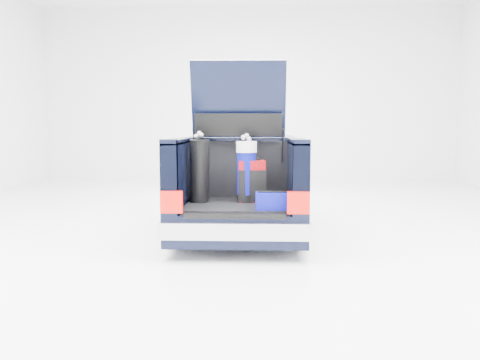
{
  "coord_description": "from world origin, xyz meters",
  "views": [
    {
      "loc": [
        0.28,
        -7.99,
        1.61
      ],
      "look_at": [
        0.0,
        -0.5,
        0.8
      ],
      "focal_mm": 38.0,
      "sensor_mm": 36.0,
      "label": 1
    }
  ],
  "objects_px": {
    "black_golf_bag": "(199,171)",
    "blue_golf_bag": "(246,171)",
    "blue_duffel": "(273,201)",
    "red_suitcase": "(252,181)",
    "car": "(241,184)"
  },
  "relations": [
    {
      "from": "black_golf_bag",
      "to": "blue_golf_bag",
      "type": "height_order",
      "value": "black_golf_bag"
    },
    {
      "from": "blue_golf_bag",
      "to": "blue_duffel",
      "type": "bearing_deg",
      "value": -48.04
    },
    {
      "from": "red_suitcase",
      "to": "blue_golf_bag",
      "type": "bearing_deg",
      "value": 168.46
    },
    {
      "from": "blue_golf_bag",
      "to": "blue_duffel",
      "type": "distance_m",
      "value": 0.73
    },
    {
      "from": "car",
      "to": "blue_golf_bag",
      "type": "relative_size",
      "value": 5.11
    },
    {
      "from": "red_suitcase",
      "to": "black_golf_bag",
      "type": "height_order",
      "value": "black_golf_bag"
    },
    {
      "from": "red_suitcase",
      "to": "blue_duffel",
      "type": "relative_size",
      "value": 1.37
    },
    {
      "from": "car",
      "to": "blue_duffel",
      "type": "distance_m",
      "value": 2.05
    },
    {
      "from": "car",
      "to": "red_suitcase",
      "type": "distance_m",
      "value": 1.46
    },
    {
      "from": "car",
      "to": "red_suitcase",
      "type": "relative_size",
      "value": 8.01
    },
    {
      "from": "car",
      "to": "black_golf_bag",
      "type": "distance_m",
      "value": 1.6
    },
    {
      "from": "blue_golf_bag",
      "to": "red_suitcase",
      "type": "bearing_deg",
      "value": 6.09
    },
    {
      "from": "red_suitcase",
      "to": "black_golf_bag",
      "type": "relative_size",
      "value": 0.62
    },
    {
      "from": "blue_golf_bag",
      "to": "black_golf_bag",
      "type": "bearing_deg",
      "value": -163.02
    },
    {
      "from": "car",
      "to": "blue_duffel",
      "type": "relative_size",
      "value": 10.99
    }
  ]
}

